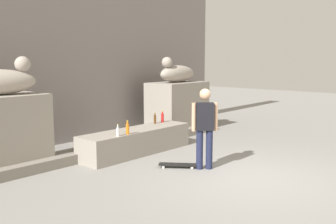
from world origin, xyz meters
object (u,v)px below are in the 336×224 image
object	(u,v)px
skateboard	(178,165)
bottle_orange	(128,129)
bottle_brown	(155,119)
bottle_clear	(118,131)
statue_reclining_right	(177,73)
bottle_red	(162,118)
skater	(205,125)

from	to	relation	value
skateboard	bottle_orange	xyz separation A→B (m)	(-0.27, 1.24, 0.66)
bottle_brown	bottle_clear	xyz separation A→B (m)	(-1.74, -0.50, -0.01)
statue_reclining_right	bottle_red	xyz separation A→B (m)	(-1.65, -0.87, -1.11)
bottle_clear	bottle_orange	bearing A→B (deg)	-4.73
bottle_orange	statue_reclining_right	bearing A→B (deg)	22.19
bottle_red	bottle_brown	bearing A→B (deg)	177.63
bottle_orange	skateboard	bearing A→B (deg)	-77.71
statue_reclining_right	skater	bearing A→B (deg)	42.86
skateboard	bottle_red	bearing A→B (deg)	105.00
bottle_brown	bottle_clear	world-z (taller)	bottle_brown
statue_reclining_right	skateboard	xyz separation A→B (m)	(-3.13, -2.62, -1.76)
skateboard	bottle_brown	bearing A→B (deg)	111.00
bottle_orange	bottle_red	bearing A→B (deg)	16.40
skater	bottle_red	bearing A→B (deg)	107.59
skater	bottle_red	size ratio (longest dim) A/B	5.49
bottle_red	bottle_clear	size ratio (longest dim) A/B	1.15
skateboard	bottle_red	size ratio (longest dim) A/B	2.54
skateboard	bottle_orange	size ratio (longest dim) A/B	2.46
skateboard	bottle_red	xyz separation A→B (m)	(1.48, 1.75, 0.65)
bottle_brown	skateboard	bearing A→B (deg)	-124.19
bottle_brown	bottle_clear	bearing A→B (deg)	-163.80
skater	bottle_red	world-z (taller)	skater
skater	statue_reclining_right	bearing A→B (deg)	93.17
skater	skateboard	distance (m)	1.02
statue_reclining_right	bottle_red	distance (m)	2.17
bottle_brown	bottle_red	world-z (taller)	bottle_red
bottle_brown	bottle_clear	distance (m)	1.81
bottle_brown	bottle_orange	world-z (taller)	bottle_orange
statue_reclining_right	bottle_clear	world-z (taller)	statue_reclining_right
statue_reclining_right	bottle_orange	world-z (taller)	statue_reclining_right
statue_reclining_right	bottle_red	world-z (taller)	statue_reclining_right
bottle_brown	bottle_orange	size ratio (longest dim) A/B	0.94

